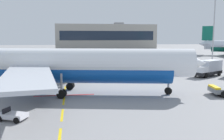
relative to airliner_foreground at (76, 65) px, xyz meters
name	(u,v)px	position (x,y,z in m)	size (l,w,h in m)	color
ground	(169,73)	(20.36, 17.22, -3.95)	(400.00, 400.00, 0.00)	gray
apron_paint_markings	(67,76)	(-1.64, 15.51, -3.95)	(8.00, 97.12, 0.01)	yellow
airliner_foreground	(76,65)	(0.00, 0.00, 0.00)	(34.62, 33.89, 12.20)	white
catering_truck	(208,68)	(26.07, 11.21, -2.30)	(7.31, 5.39, 3.14)	black
apron_light_mast_far	(215,13)	(41.43, 35.16, 10.69)	(1.80, 1.80, 23.35)	slate
terminal_satellite	(105,37)	(21.47, 130.09, 3.84)	(62.53, 26.90, 17.14)	#9E998E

